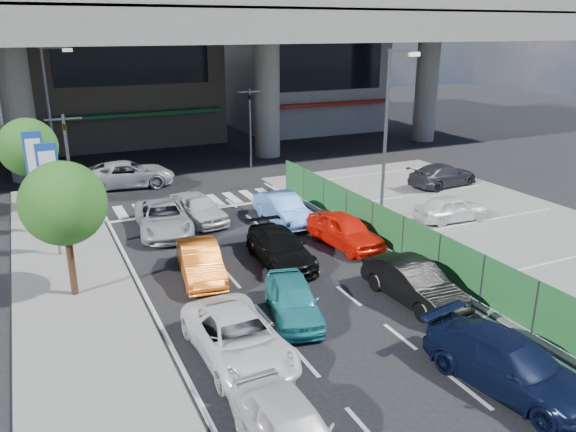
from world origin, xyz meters
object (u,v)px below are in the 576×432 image
signboard_far (36,169)px  parked_sedan_dgrey (443,175)px  tree_near (63,204)px  traffic_cone (403,234)px  street_lamp_left (52,108)px  street_lamp_right (389,123)px  sedan_white_front_mid (198,208)px  kei_truck_front_right (283,209)px  taxi_orange_left (200,262)px  traffic_light_left (66,142)px  parked_sedan_white (452,208)px  signboard_near (51,185)px  wagon_silver_front_left (163,218)px  taxi_orange_right (345,230)px  minivan_navy_back (510,364)px  sedan_black_mid (280,248)px  sedan_white_mid_left (238,338)px  van_white_back_left (291,431)px  tree_far (28,147)px  crossing_wagon_silver (127,174)px  hatch_black_mid_right (414,283)px  traffic_light_right (250,108)px

signboard_far → parked_sedan_dgrey: (21.49, -1.16, -2.35)m
tree_near → traffic_cone: 13.76m
street_lamp_left → traffic_cone: size_ratio=12.40×
street_lamp_right → sedan_white_front_mid: size_ratio=1.98×
street_lamp_left → kei_truck_front_right: (9.13, -9.93, -4.08)m
taxi_orange_left → kei_truck_front_right: kei_truck_front_right is taller
taxi_orange_left → traffic_cone: size_ratio=6.14×
traffic_light_left → parked_sedan_white: traffic_light_left is taller
signboard_near → tree_near: 4.01m
traffic_light_left → wagon_silver_front_left: 5.57m
street_lamp_right → taxi_orange_right: (-3.24, -1.80, -4.08)m
signboard_far → taxi_orange_right: signboard_far is taller
taxi_orange_right → traffic_cone: size_ratio=6.28×
minivan_navy_back → parked_sedan_white: (7.54, 10.97, -0.01)m
street_lamp_right → sedan_black_mid: (-6.52, -2.33, -4.13)m
sedan_white_mid_left → traffic_cone: bearing=28.6°
taxi_orange_right → parked_sedan_dgrey: size_ratio=0.89×
van_white_back_left → signboard_near: bearing=102.6°
taxi_orange_right → tree_near: bearing=174.2°
street_lamp_right → tree_far: (-14.97, 8.50, -1.38)m
traffic_light_left → street_lamp_left: bearing=91.2°
minivan_navy_back → sedan_white_mid_left: size_ratio=1.01×
street_lamp_left → taxi_orange_right: size_ratio=1.98×
traffic_cone → tree_far: bearing=142.2°
street_lamp_right → traffic_cone: bearing=-106.6°
crossing_wagon_silver → taxi_orange_left: bearing=-172.7°
signboard_near → parked_sedan_white: (17.34, -3.29, -2.38)m
parked_sedan_dgrey → tree_far: bearing=69.8°
signboard_near → taxi_orange_right: signboard_near is taller
signboard_near → parked_sedan_white: signboard_near is taller
hatch_black_mid_right → traffic_light_right: bearing=81.3°
street_lamp_left → parked_sedan_white: size_ratio=2.19×
kei_truck_front_right → crossing_wagon_silver: size_ratio=0.78×
traffic_light_left → traffic_cone: traffic_light_left is taller
tree_near → crossing_wagon_silver: (4.26, 13.78, -2.64)m
sedan_white_mid_left → parked_sedan_dgrey: bearing=33.7°
van_white_back_left → sedan_black_mid: size_ratio=0.90×
crossing_wagon_silver → parked_sedan_white: size_ratio=1.47×
street_lamp_left → traffic_cone: (12.74, -14.54, -4.39)m
street_lamp_left → hatch_black_mid_right: (9.70, -19.27, -4.08)m
signboard_near → sedan_white_front_mid: size_ratio=1.16×
van_white_back_left → parked_sedan_dgrey: bearing=40.5°
minivan_navy_back → sedan_black_mid: bearing=90.9°
van_white_back_left → sedan_white_front_mid: sedan_white_front_mid is taller
traffic_light_left → tree_near: size_ratio=1.08×
van_white_back_left → sedan_white_mid_left: (0.32, 4.08, -0.02)m
parked_sedan_white → taxi_orange_right: bearing=98.6°
street_lamp_left → minivan_navy_back: (8.93, -24.26, -4.08)m
taxi_orange_left → crossing_wagon_silver: (-0.14, 14.13, 0.09)m
traffic_light_right → street_lamp_left: size_ratio=0.65×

